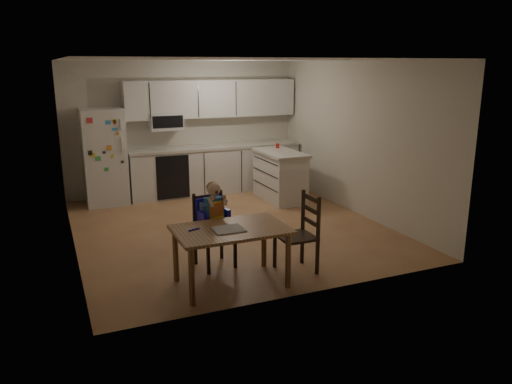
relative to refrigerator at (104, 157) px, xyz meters
The scene contains 10 objects.
room 2.31m from the refrigerator, 47.16° to the right, with size 4.52×5.01×2.51m.
refrigerator is the anchor object (origin of this frame).
kitchen_run 2.05m from the refrigerator, ahead, with size 3.37×0.62×2.15m.
kitchen_island 3.16m from the refrigerator, 18.60° to the right, with size 0.64×1.22×0.90m.
red_cup 3.16m from the refrigerator, 11.64° to the right, with size 0.07×0.07×0.09m, color red.
dining_table 4.20m from the refrigerator, 78.04° to the right, with size 1.25×0.80×0.67m.
napkin 4.23m from the refrigerator, 78.77° to the right, with size 0.33×0.29×0.01m, color #A2A1A6.
toddler_spoon 4.04m from the refrigerator, 83.38° to the right, with size 0.02×0.02×0.12m, color #1A13BB.
chair_booster 3.59m from the refrigerator, 76.10° to the right, with size 0.46×0.46×1.07m.
chair_side 4.44m from the refrigerator, 65.87° to the right, with size 0.42×0.42×0.95m.
Camera 1 is at (-2.49, -6.90, 2.44)m, focal length 35.00 mm.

